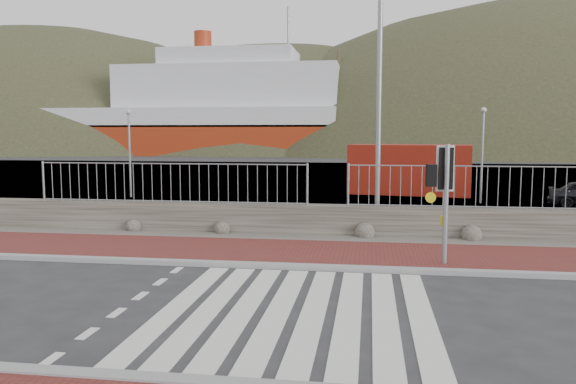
% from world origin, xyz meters
% --- Properties ---
extents(ground, '(220.00, 220.00, 0.00)m').
position_xyz_m(ground, '(0.00, 0.00, 0.00)').
color(ground, '#28282B').
rests_on(ground, ground).
extents(sidewalk_far, '(40.00, 3.00, 0.08)m').
position_xyz_m(sidewalk_far, '(0.00, 4.50, 0.04)').
color(sidewalk_far, maroon).
rests_on(sidewalk_far, ground).
extents(kerb_far, '(40.00, 0.25, 0.12)m').
position_xyz_m(kerb_far, '(0.00, 3.00, 0.05)').
color(kerb_far, gray).
rests_on(kerb_far, ground).
extents(zebra_crossing, '(4.62, 5.60, 0.01)m').
position_xyz_m(zebra_crossing, '(-0.00, 0.00, 0.01)').
color(zebra_crossing, silver).
rests_on(zebra_crossing, ground).
extents(gravel_strip, '(40.00, 1.50, 0.06)m').
position_xyz_m(gravel_strip, '(0.00, 6.50, 0.03)').
color(gravel_strip, '#59544C').
rests_on(gravel_strip, ground).
extents(stone_wall, '(40.00, 0.60, 0.90)m').
position_xyz_m(stone_wall, '(0.00, 7.30, 0.45)').
color(stone_wall, '#454139').
rests_on(stone_wall, ground).
extents(railing, '(18.07, 0.07, 1.22)m').
position_xyz_m(railing, '(0.00, 7.15, 1.82)').
color(railing, gray).
rests_on(railing, stone_wall).
extents(quay, '(120.00, 40.00, 0.50)m').
position_xyz_m(quay, '(0.00, 27.90, 0.00)').
color(quay, '#4C4C4F').
rests_on(quay, ground).
extents(water, '(220.00, 50.00, 0.05)m').
position_xyz_m(water, '(0.00, 62.90, 0.00)').
color(water, '#3F4C54').
rests_on(water, ground).
extents(ferry, '(50.00, 16.00, 20.00)m').
position_xyz_m(ferry, '(-24.65, 67.90, 5.36)').
color(ferry, maroon).
rests_on(ferry, ground).
extents(hills_backdrop, '(254.00, 90.00, 100.00)m').
position_xyz_m(hills_backdrop, '(6.74, 87.90, -23.05)').
color(hills_backdrop, '#292F1C').
rests_on(hills_backdrop, ground).
extents(traffic_signal_far, '(0.68, 0.30, 2.79)m').
position_xyz_m(traffic_signal_far, '(2.89, 3.69, 2.02)').
color(traffic_signal_far, gray).
rests_on(traffic_signal_far, ground).
extents(streetlight, '(1.85, 0.66, 8.87)m').
position_xyz_m(streetlight, '(1.60, 8.06, 4.99)').
color(streetlight, gray).
rests_on(streetlight, ground).
extents(shipping_container, '(6.18, 3.33, 2.45)m').
position_xyz_m(shipping_container, '(3.19, 19.32, 1.22)').
color(shipping_container, maroon).
rests_on(shipping_container, ground).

